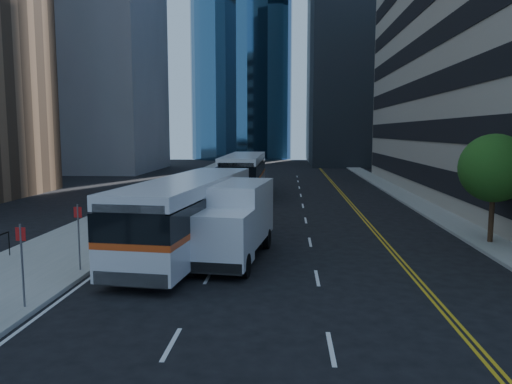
% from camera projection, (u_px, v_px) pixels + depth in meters
% --- Properties ---
extents(ground, '(160.00, 160.00, 0.00)m').
position_uv_depth(ground, '(305.00, 296.00, 16.31)').
color(ground, black).
rests_on(ground, ground).
extents(sidewalk_west, '(5.00, 90.00, 0.15)m').
position_uv_depth(sidewalk_west, '(169.00, 195.00, 41.74)').
color(sidewalk_west, gray).
rests_on(sidewalk_west, ground).
extents(sidewalk_east, '(2.00, 90.00, 0.15)m').
position_uv_depth(sidewalk_east, '(406.00, 197.00, 40.50)').
color(sidewalk_east, gray).
rests_on(sidewalk_east, ground).
extents(midrise_west, '(18.00, 18.00, 35.00)m').
position_uv_depth(midrise_west, '(86.00, 42.00, 67.52)').
color(midrise_west, gray).
rests_on(midrise_west, ground).
extents(street_tree, '(3.20, 3.20, 5.10)m').
position_uv_depth(street_tree, '(494.00, 168.00, 23.23)').
color(street_tree, '#332114').
rests_on(street_tree, sidewalk_east).
extents(bus_front, '(4.25, 13.02, 3.30)m').
position_uv_depth(bus_front, '(190.00, 212.00, 22.12)').
color(bus_front, silver).
rests_on(bus_front, ground).
extents(bus_rear, '(2.98, 13.29, 3.43)m').
position_uv_depth(bus_rear, '(244.00, 173.00, 41.94)').
color(bus_rear, silver).
rests_on(bus_rear, ground).
extents(box_truck, '(3.07, 6.83, 3.16)m').
position_uv_depth(box_truck, '(234.00, 220.00, 20.81)').
color(box_truck, silver).
rests_on(box_truck, ground).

